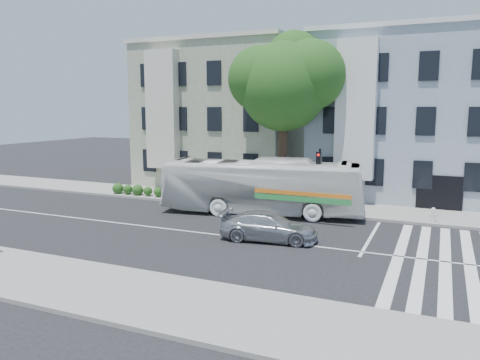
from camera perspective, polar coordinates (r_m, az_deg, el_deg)
The scene contains 11 objects.
ground at distance 22.97m, azimuth -1.66°, elevation -6.82°, with size 120.00×120.00×0.00m, color black.
sidewalk_far at distance 30.18m, azimuth 4.82°, elevation -2.92°, with size 80.00×4.00×0.15m, color gray.
sidewalk_near at distance 16.44m, azimuth -13.93°, elevation -13.25°, with size 80.00×4.00×0.15m, color gray.
building_left at distance 38.69m, azimuth -1.64°, elevation 7.76°, with size 12.00×10.00×11.00m, color gray.
building_right at distance 35.11m, azimuth 19.70°, elevation 7.16°, with size 12.00×10.00×11.00m, color #8B96A6.
street_tree at distance 30.29m, azimuth 5.57°, elevation 11.86°, with size 7.30×5.90×11.10m.
bus at distance 27.36m, azimuth 2.66°, elevation -0.79°, with size 11.75×2.75×3.27m, color white.
sedan at distance 22.10m, azimuth 3.50°, elevation -5.67°, with size 4.58×1.86×1.33m, color #B6B7BD.
hedge at distance 32.01m, azimuth -8.65°, elevation -1.55°, with size 8.50×0.84×0.70m, color #1E541B, non-canonical shape.
traffic_signal at distance 26.98m, azimuth 9.61°, elevation 0.85°, with size 0.41×0.52×3.89m.
fire_hydrant at distance 27.12m, azimuth 22.49°, elevation -3.89°, with size 0.44×0.30×0.77m.
Camera 1 is at (9.43, -20.02, 6.16)m, focal length 35.00 mm.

